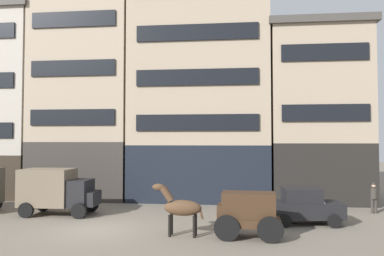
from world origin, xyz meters
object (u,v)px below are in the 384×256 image
object	(u,v)px
pedestrian_officer	(374,196)
draft_horse	(180,207)
cargo_wagon	(247,211)
delivery_truck_near	(57,190)
sedan_light	(304,206)

from	to	relation	value
pedestrian_officer	draft_horse	bearing A→B (deg)	-149.77
draft_horse	pedestrian_officer	xyz separation A→B (m)	(10.60, 6.18, -0.29)
cargo_wagon	pedestrian_officer	xyz separation A→B (m)	(7.65, 6.18, -0.17)
delivery_truck_near	pedestrian_officer	bearing A→B (deg)	7.14
cargo_wagon	pedestrian_officer	bearing A→B (deg)	38.93
delivery_truck_near	cargo_wagon	bearing A→B (deg)	-20.11
cargo_wagon	draft_horse	bearing A→B (deg)	179.94
draft_horse	sedan_light	distance (m)	6.66
cargo_wagon	sedan_light	xyz separation A→B (m)	(3.00, 2.97, -0.23)
cargo_wagon	delivery_truck_near	size ratio (longest dim) A/B	0.68
draft_horse	pedestrian_officer	size ratio (longest dim) A/B	1.31
cargo_wagon	draft_horse	xyz separation A→B (m)	(-2.95, 0.00, 0.12)
draft_horse	delivery_truck_near	bearing A→B (deg)	153.13
cargo_wagon	draft_horse	distance (m)	2.95
cargo_wagon	sedan_light	world-z (taller)	cargo_wagon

